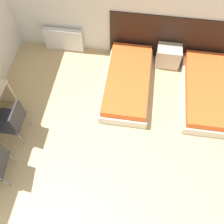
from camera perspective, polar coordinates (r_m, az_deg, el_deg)
headboard_panel at (r=5.61m, az=13.38°, el=16.00°), size 2.61×0.03×1.08m
bed_near_window at (r=5.17m, az=3.61°, el=6.88°), size 0.93×1.90×0.35m
bed_near_door at (r=5.37m, az=20.70°, el=4.54°), size 0.93×1.90×0.35m
nightstand at (r=5.66m, az=12.72°, el=12.36°), size 0.51×0.36×0.47m
radiator at (r=5.93m, az=-10.96°, el=15.95°), size 0.87×0.12×0.56m
chair_near_laptop at (r=4.63m, az=-21.92°, el=-1.68°), size 0.47×0.47×0.87m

